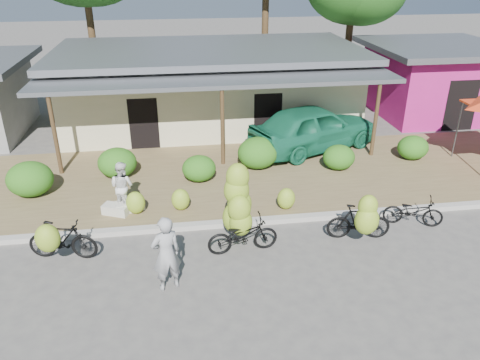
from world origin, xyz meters
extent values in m
plane|color=#514E4B|center=(0.00, 0.00, 0.00)|extent=(100.00, 100.00, 0.00)
cube|color=olive|center=(0.00, 5.00, 0.06)|extent=(60.00, 6.00, 0.12)
cube|color=#A8A399|center=(0.00, 2.00, 0.07)|extent=(60.00, 0.25, 0.15)
cube|color=beige|center=(0.00, 11.00, 1.55)|extent=(12.00, 6.00, 3.10)
cube|color=slate|center=(0.00, 11.00, 3.23)|extent=(13.00, 7.00, 0.25)
cube|color=black|center=(0.00, 8.05, 1.10)|extent=(1.40, 0.12, 2.20)
cube|color=slate|center=(0.00, 7.00, 2.90)|extent=(13.00, 2.00, 0.15)
cylinder|color=#533821|center=(-5.60, 6.10, 1.43)|extent=(0.14, 0.14, 2.85)
cylinder|color=#533821|center=(0.00, 6.10, 1.43)|extent=(0.14, 0.14, 2.85)
cylinder|color=#533821|center=(5.60, 6.10, 1.43)|extent=(0.14, 0.14, 2.85)
cube|color=#BC1D78|center=(10.50, 11.00, 1.50)|extent=(5.00, 5.00, 3.00)
cube|color=slate|center=(10.50, 11.00, 3.12)|extent=(6.00, 6.00, 0.25)
cube|color=black|center=(10.50, 8.55, 1.10)|extent=(1.40, 0.12, 2.20)
cylinder|color=#533821|center=(-5.50, 16.00, 3.68)|extent=(0.36, 0.36, 7.36)
cylinder|color=#533821|center=(3.50, 16.50, 3.72)|extent=(0.36, 0.36, 7.45)
cylinder|color=#533821|center=(7.50, 14.50, 2.95)|extent=(0.36, 0.36, 5.90)
ellipsoid|color=#205A14|center=(-6.16, 4.53, 0.67)|extent=(1.40, 1.26, 1.09)
ellipsoid|color=#205A14|center=(-3.63, 5.54, 0.62)|extent=(1.29, 1.16, 1.01)
ellipsoid|color=#205A14|center=(-0.94, 4.83, 0.55)|extent=(1.11, 1.00, 0.87)
ellipsoid|color=#205A14|center=(1.17, 5.59, 0.67)|extent=(1.42, 1.27, 1.10)
ellipsoid|color=#205A14|center=(3.94, 5.07, 0.55)|extent=(1.11, 1.00, 0.87)
ellipsoid|color=#205A14|center=(6.92, 5.54, 0.56)|extent=(1.12, 1.01, 0.87)
cylinder|color=#59595E|center=(8.52, 5.53, 1.17)|extent=(0.05, 0.05, 2.10)
imported|color=black|center=(-4.57, 1.06, 0.53)|extent=(1.81, 0.84, 1.05)
ellipsoid|color=#B2CD33|center=(-4.70, 0.42, 1.00)|extent=(0.57, 0.48, 0.71)
imported|color=black|center=(-0.10, 0.71, 0.48)|extent=(1.87, 0.80, 0.96)
ellipsoid|color=#B2CD33|center=(-0.20, 1.25, 0.69)|extent=(0.71, 0.60, 0.89)
ellipsoid|color=#B2CD33|center=(-0.10, 1.26, 1.08)|extent=(0.63, 0.54, 0.79)
ellipsoid|color=#B2CD33|center=(-0.18, 1.25, 1.49)|extent=(0.66, 0.56, 0.82)
ellipsoid|color=#B2CD33|center=(-0.15, 1.26, 1.86)|extent=(0.60, 0.51, 0.75)
ellipsoid|color=#B2CD33|center=(-0.12, 0.91, 0.74)|extent=(0.60, 0.51, 0.75)
ellipsoid|color=#B2CD33|center=(-0.16, 0.90, 1.15)|extent=(0.60, 0.51, 0.74)
imported|color=black|center=(3.04, 0.87, 0.51)|extent=(1.74, 0.71, 1.02)
ellipsoid|color=#B2CD33|center=(2.95, 0.23, 0.94)|extent=(0.62, 0.52, 0.77)
ellipsoid|color=#B2CD33|center=(2.96, 0.28, 1.30)|extent=(0.49, 0.42, 0.62)
imported|color=black|center=(4.82, 1.32, 0.43)|extent=(1.72, 1.06, 0.85)
ellipsoid|color=#B2CD33|center=(-2.89, 2.89, 0.46)|extent=(0.55, 0.46, 0.68)
ellipsoid|color=#B2CD33|center=(-1.61, 2.92, 0.45)|extent=(0.53, 0.45, 0.66)
ellipsoid|color=#B2CD33|center=(1.47, 2.53, 0.45)|extent=(0.53, 0.45, 0.66)
cube|color=beige|center=(-3.11, 3.08, 0.27)|extent=(0.93, 0.65, 0.30)
cube|color=beige|center=(-3.47, 2.94, 0.26)|extent=(0.84, 0.65, 0.28)
imported|color=#989898|center=(-2.00, -0.50, 0.93)|extent=(0.79, 0.65, 1.85)
imported|color=silver|center=(-3.25, 3.18, 0.88)|extent=(0.93, 0.88, 1.51)
imported|color=#176A4B|center=(3.57, 7.00, 1.00)|extent=(5.54, 3.89, 1.75)
camera|label=1|loc=(-1.63, -9.26, 6.89)|focal=35.00mm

